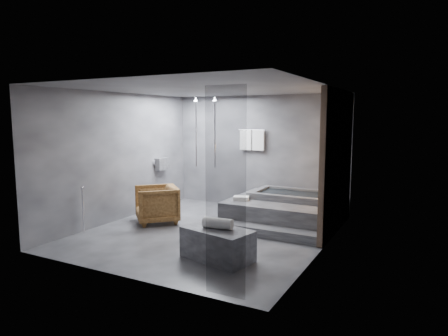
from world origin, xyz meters
The scene contains 7 objects.
room centered at (0.40, 0.24, 1.73)m, with size 5.00×5.04×2.82m.
tub_deck centered at (1.05, 1.45, 0.25)m, with size 2.20×2.00×0.50m, color #333336.
tub_step centered at (1.05, 0.27, 0.09)m, with size 2.20×0.36×0.18m, color #333336.
concrete_bench centered at (0.88, -1.25, 0.25)m, with size 1.12×0.61×0.50m, color #323234.
driftwood_chair centered at (-1.37, 0.12, 0.40)m, with size 0.85×0.88×0.80m, color #422810.
rolled_towel centered at (0.88, -1.23, 0.59)m, with size 0.17×0.17×0.49m, color white.
deck_towel centered at (0.27, 0.92, 0.54)m, with size 0.32×0.23×0.09m, color white.
Camera 1 is at (3.86, -6.66, 2.28)m, focal length 32.00 mm.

